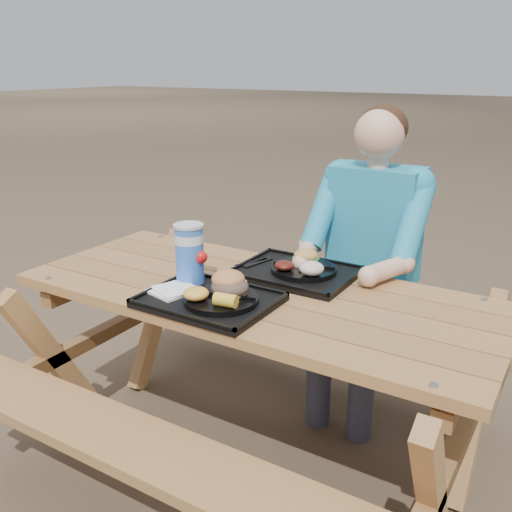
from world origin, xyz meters
The scene contains 18 objects.
ground centered at (0.00, 0.00, 0.00)m, with size 60.00×60.00×0.00m, color #999999.
picnic_table centered at (0.00, 0.00, 0.38)m, with size 1.80×1.49×0.75m, color #999999, non-canonical shape.
tray_near centered at (-0.07, -0.20, 0.76)m, with size 0.45×0.35×0.02m, color black.
tray_far centered at (0.06, 0.20, 0.76)m, with size 0.45×0.35×0.02m, color black.
plate_near centered at (-0.01, -0.21, 0.78)m, with size 0.26×0.26×0.02m, color black.
plate_far centered at (0.09, 0.21, 0.78)m, with size 0.26×0.26×0.02m, color black.
napkin_stack centered at (-0.22, -0.23, 0.78)m, with size 0.14×0.14×0.02m, color white.
soda_cup centered at (-0.22, -0.11, 0.88)m, with size 0.11×0.11×0.21m, color blue.
condiment_bbq centered at (-0.07, -0.07, 0.78)m, with size 0.04×0.04×0.03m, color black.
condiment_mustard centered at (-0.02, -0.08, 0.79)m, with size 0.06×0.06×0.03m, color #CECB16.
sandwich centered at (0.00, -0.17, 0.85)m, with size 0.12×0.12×0.13m, color #BF7843, non-canonical shape.
mac_cheese centered at (-0.07, -0.27, 0.81)m, with size 0.09×0.09×0.04m, color #FFB943.
corn_cob centered at (0.05, -0.27, 0.81)m, with size 0.08×0.08×0.05m, color yellow, non-canonical shape.
cutlery_far centered at (-0.12, 0.20, 0.77)m, with size 0.03×0.15×0.01m, color black.
burger centered at (0.08, 0.26, 0.83)m, with size 0.10×0.10×0.09m, color #C69146, non-canonical shape.
baked_beans centered at (0.04, 0.14, 0.81)m, with size 0.08×0.08×0.04m, color #4F160F.
potato_salad centered at (0.16, 0.15, 0.82)m, with size 0.10×0.10×0.05m, color beige.
diner centered at (0.21, 0.65, 0.64)m, with size 0.48×0.84×1.28m, color #1BC3C2, non-canonical shape.
Camera 1 is at (1.03, -1.69, 1.55)m, focal length 40.00 mm.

